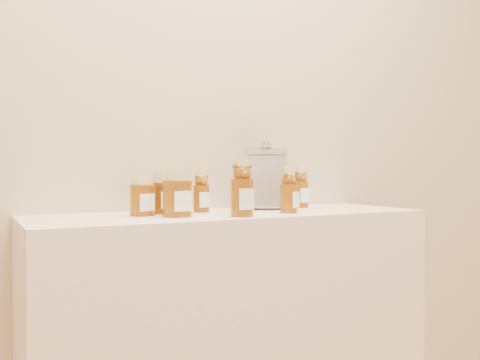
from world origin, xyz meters
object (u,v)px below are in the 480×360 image
glass_canister (266,176)px  bear_bottle_back_left (201,187)px  bear_bottle_front_left (242,181)px  honey_jar_left (143,195)px  display_table (233,360)px

glass_canister → bear_bottle_back_left: bearing=-174.8°
bear_bottle_front_left → glass_canister: 0.30m
bear_bottle_front_left → glass_canister: glass_canister is taller
bear_bottle_back_left → honey_jar_left: bearing=-170.4°
bear_bottle_back_left → display_table: bearing=-41.3°
display_table → glass_canister: size_ratio=5.43×
bear_bottle_front_left → honey_jar_left: size_ratio=1.69×
bear_bottle_back_left → honey_jar_left: 0.20m
honey_jar_left → bear_bottle_back_left: bearing=6.0°
bear_bottle_back_left → bear_bottle_front_left: bear_bottle_front_left is taller
display_table → bear_bottle_back_left: bearing=138.9°
bear_bottle_back_left → glass_canister: glass_canister is taller
bear_bottle_front_left → honey_jar_left: bear_bottle_front_left is taller
display_table → bear_bottle_front_left: bearing=-106.2°
display_table → honey_jar_left: size_ratio=10.36×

